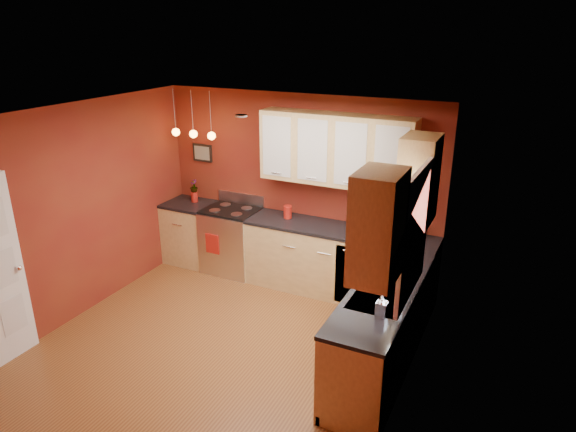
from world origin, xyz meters
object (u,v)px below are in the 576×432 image
at_px(gas_range, 232,240).
at_px(sink, 379,299).
at_px(coffee_maker, 408,228).
at_px(red_canister, 288,212).
at_px(soap_pump, 382,306).

height_order(gas_range, sink, sink).
distance_m(sink, coffee_maker, 1.64).
bearing_deg(gas_range, coffee_maker, 2.92).
xyz_separation_m(sink, coffee_maker, (-0.12, 1.63, 0.14)).
height_order(red_canister, coffee_maker, coffee_maker).
height_order(gas_range, red_canister, red_canister).
bearing_deg(red_canister, sink, -41.82).
relative_size(gas_range, red_canister, 6.29).
bearing_deg(red_canister, soap_pump, -45.59).
height_order(sink, coffee_maker, sink).
bearing_deg(gas_range, soap_pump, -33.88).
distance_m(gas_range, coffee_maker, 2.57).
height_order(red_canister, soap_pump, soap_pump).
relative_size(sink, coffee_maker, 2.71).
distance_m(gas_range, sink, 3.05).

